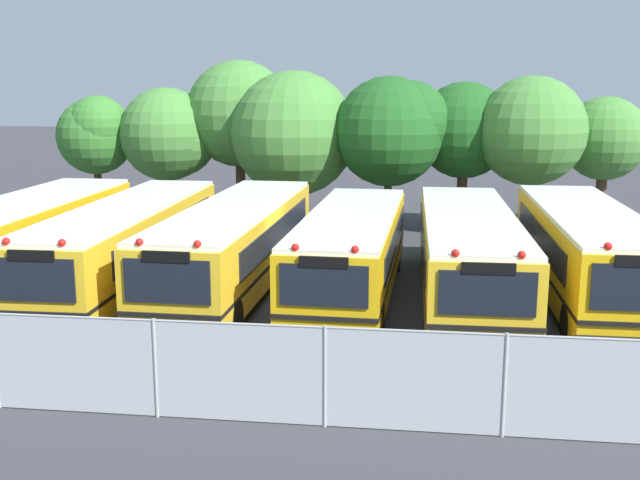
# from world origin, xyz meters

# --- Properties ---
(ground_plane) EXTENTS (160.00, 160.00, 0.00)m
(ground_plane) POSITION_xyz_m (0.00, 0.00, 0.00)
(ground_plane) COLOR #38383D
(school_bus_0) EXTENTS (2.60, 10.51, 2.71)m
(school_bus_0) POSITION_xyz_m (-8.09, 0.05, 1.43)
(school_bus_0) COLOR yellow
(school_bus_0) RESTS_ON ground_plane
(school_bus_1) EXTENTS (2.58, 11.64, 2.64)m
(school_bus_1) POSITION_xyz_m (-4.92, -0.10, 1.39)
(school_bus_1) COLOR yellow
(school_bus_1) RESTS_ON ground_plane
(school_bus_2) EXTENTS (2.72, 11.67, 2.66)m
(school_bus_2) POSITION_xyz_m (-1.71, 0.13, 1.40)
(school_bus_2) COLOR yellow
(school_bus_2) RESTS_ON ground_plane
(school_bus_3) EXTENTS (2.74, 10.37, 2.56)m
(school_bus_3) POSITION_xyz_m (1.71, -0.20, 1.35)
(school_bus_3) COLOR yellow
(school_bus_3) RESTS_ON ground_plane
(school_bus_4) EXTENTS (2.65, 11.13, 2.60)m
(school_bus_4) POSITION_xyz_m (4.96, -0.07, 1.37)
(school_bus_4) COLOR yellow
(school_bus_4) RESTS_ON ground_plane
(school_bus_5) EXTENTS (2.54, 10.55, 2.72)m
(school_bus_5) POSITION_xyz_m (8.18, 0.21, 1.43)
(school_bus_5) COLOR yellow
(school_bus_5) RESTS_ON ground_plane
(tree_0) EXTENTS (3.32, 3.32, 5.48)m
(tree_0) POSITION_xyz_m (-10.41, 10.67, 3.85)
(tree_0) COLOR #4C3823
(tree_0) RESTS_ON ground_plane
(tree_1) EXTENTS (4.16, 4.02, 5.82)m
(tree_1) POSITION_xyz_m (-7.15, 10.93, 3.73)
(tree_1) COLOR #4C3823
(tree_1) RESTS_ON ground_plane
(tree_2) EXTENTS (4.59, 4.59, 6.98)m
(tree_2) POSITION_xyz_m (-4.13, 11.71, 4.66)
(tree_2) COLOR #4C3823
(tree_2) RESTS_ON ground_plane
(tree_3) EXTENTS (5.13, 5.13, 6.51)m
(tree_3) POSITION_xyz_m (-1.65, 10.03, 3.98)
(tree_3) COLOR #4C3823
(tree_3) RESTS_ON ground_plane
(tree_4) EXTENTS (4.54, 4.33, 6.27)m
(tree_4) POSITION_xyz_m (2.55, 9.26, 4.21)
(tree_4) COLOR #4C3823
(tree_4) RESTS_ON ground_plane
(tree_5) EXTENTS (3.88, 3.88, 6.05)m
(tree_5) POSITION_xyz_m (5.29, 10.45, 4.20)
(tree_5) COLOR #4C3823
(tree_5) RESTS_ON ground_plane
(tree_6) EXTENTS (4.23, 4.23, 6.29)m
(tree_6) POSITION_xyz_m (7.70, 9.33, 4.15)
(tree_6) COLOR #4C3823
(tree_6) RESTS_ON ground_plane
(tree_7) EXTENTS (3.37, 3.37, 5.48)m
(tree_7) POSITION_xyz_m (10.90, 10.99, 3.69)
(tree_7) COLOR #4C3823
(tree_7) RESTS_ON ground_plane
(chainlink_fence) EXTENTS (21.69, 0.07, 1.88)m
(chainlink_fence) POSITION_xyz_m (0.46, -8.57, 0.97)
(chainlink_fence) COLOR #9EA0A3
(chainlink_fence) RESTS_ON ground_plane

